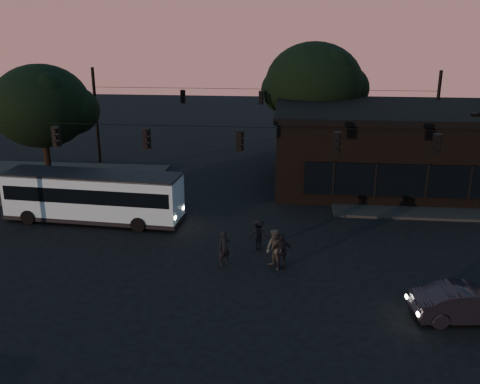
# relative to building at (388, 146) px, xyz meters

# --- Properties ---
(ground) EXTENTS (120.00, 120.00, 0.00)m
(ground) POSITION_rel_building_xyz_m (-9.00, -15.97, -2.71)
(ground) COLOR black
(ground) RESTS_ON ground
(sidewalk_far_right) EXTENTS (14.00, 10.00, 0.15)m
(sidewalk_far_right) POSITION_rel_building_xyz_m (3.00, -1.97, -2.63)
(sidewalk_far_right) COLOR black
(sidewalk_far_right) RESTS_ON ground
(sidewalk_far_left) EXTENTS (14.00, 10.00, 0.15)m
(sidewalk_far_left) POSITION_rel_building_xyz_m (-23.00, -1.97, -2.63)
(sidewalk_far_left) COLOR black
(sidewalk_far_left) RESTS_ON ground
(building) EXTENTS (15.40, 10.41, 5.40)m
(building) POSITION_rel_building_xyz_m (0.00, 0.00, 0.00)
(building) COLOR black
(building) RESTS_ON ground
(tree_behind) EXTENTS (7.60, 7.60, 9.43)m
(tree_behind) POSITION_rel_building_xyz_m (-5.00, 6.03, 3.48)
(tree_behind) COLOR black
(tree_behind) RESTS_ON ground
(tree_left) EXTENTS (6.40, 6.40, 8.30)m
(tree_left) POSITION_rel_building_xyz_m (-23.00, -2.97, 2.86)
(tree_left) COLOR black
(tree_left) RESTS_ON ground
(signal_rig_near) EXTENTS (26.24, 0.30, 7.50)m
(signal_rig_near) POSITION_rel_building_xyz_m (-9.00, -11.97, 1.74)
(signal_rig_near) COLOR black
(signal_rig_near) RESTS_ON ground
(signal_rig_far) EXTENTS (26.24, 0.30, 7.50)m
(signal_rig_far) POSITION_rel_building_xyz_m (-9.00, 4.03, 1.50)
(signal_rig_far) COLOR black
(signal_rig_far) RESTS_ON ground
(bus) EXTENTS (10.22, 3.07, 2.83)m
(bus) POSITION_rel_building_xyz_m (-17.62, -8.93, -1.12)
(bus) COLOR #9DBCC9
(bus) RESTS_ON ground
(car) EXTENTS (4.37, 1.98, 1.39)m
(car) POSITION_rel_building_xyz_m (0.32, -17.74, -2.01)
(car) COLOR black
(car) RESTS_ON ground
(pedestrian_a) EXTENTS (0.73, 0.67, 1.66)m
(pedestrian_a) POSITION_rel_building_xyz_m (-9.55, -13.86, -1.88)
(pedestrian_a) COLOR black
(pedestrian_a) RESTS_ON ground
(pedestrian_b) EXTENTS (1.15, 1.18, 1.92)m
(pedestrian_b) POSITION_rel_building_xyz_m (-7.19, -14.05, -1.75)
(pedestrian_b) COLOR #353530
(pedestrian_b) RESTS_ON ground
(pedestrian_c) EXTENTS (1.10, 0.65, 1.76)m
(pedestrian_c) POSITION_rel_building_xyz_m (-6.87, -14.06, -1.83)
(pedestrian_c) COLOR black
(pedestrian_c) RESTS_ON ground
(pedestrian_d) EXTENTS (1.10, 0.72, 1.59)m
(pedestrian_d) POSITION_rel_building_xyz_m (-8.06, -11.94, -1.91)
(pedestrian_d) COLOR black
(pedestrian_d) RESTS_ON ground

